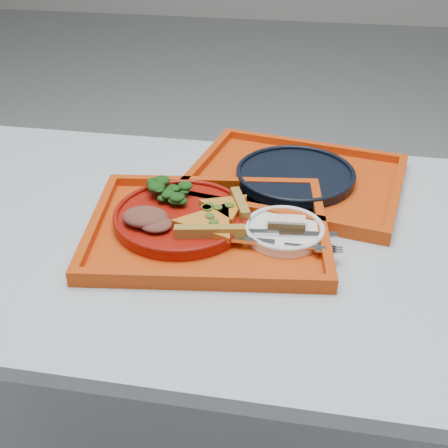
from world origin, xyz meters
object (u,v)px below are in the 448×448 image
(tray_main, at_px, (208,230))
(dinner_plate, at_px, (181,218))
(dessert_bar, at_px, (286,222))
(navy_plate, at_px, (295,176))
(tray_far, at_px, (295,182))

(tray_main, distance_m, dinner_plate, 0.06)
(dinner_plate, relative_size, dessert_bar, 3.62)
(navy_plate, bearing_deg, tray_main, -123.97)
(dinner_plate, bearing_deg, dessert_bar, -0.80)
(dinner_plate, height_order, dessert_bar, dessert_bar)
(tray_far, xyz_separation_m, dinner_plate, (-0.21, -0.21, 0.02))
(tray_main, xyz_separation_m, dessert_bar, (0.15, 0.01, 0.03))
(dessert_bar, bearing_deg, dinner_plate, 174.05)
(tray_main, height_order, navy_plate, navy_plate)
(tray_main, xyz_separation_m, dinner_plate, (-0.05, 0.01, 0.02))
(tray_far, distance_m, navy_plate, 0.01)
(navy_plate, bearing_deg, dessert_bar, -90.76)
(tray_far, bearing_deg, dessert_bar, -80.42)
(tray_far, bearing_deg, dinner_plate, -123.55)
(tray_far, height_order, dessert_bar, dessert_bar)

